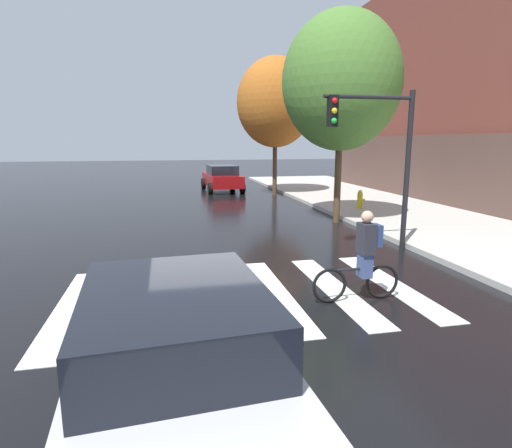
% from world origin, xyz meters
% --- Properties ---
extents(ground_plane, '(120.00, 120.00, 0.00)m').
position_xyz_m(ground_plane, '(0.00, 0.00, 0.00)').
color(ground_plane, black).
extents(crosswalk_stripes, '(6.77, 4.07, 0.01)m').
position_xyz_m(crosswalk_stripes, '(0.45, 0.00, 0.01)').
color(crosswalk_stripes, silver).
rests_on(crosswalk_stripes, ground).
extents(manhole_cover, '(0.64, 0.64, 0.01)m').
position_xyz_m(manhole_cover, '(-0.34, -2.63, 0.00)').
color(manhole_cover, '#473D1E').
rests_on(manhole_cover, ground).
extents(sedan_near, '(2.41, 4.71, 1.59)m').
position_xyz_m(sedan_near, '(-0.89, -3.67, 0.82)').
color(sedan_near, '#B7B7BC').
rests_on(sedan_near, ground).
extents(sedan_mid, '(2.23, 4.49, 1.53)m').
position_xyz_m(sedan_mid, '(2.37, 17.33, 0.79)').
color(sedan_mid, maroon).
rests_on(sedan_mid, ground).
extents(cyclist, '(1.71, 0.36, 1.69)m').
position_xyz_m(cyclist, '(2.57, -0.69, 0.84)').
color(cyclist, black).
rests_on(cyclist, ground).
extents(traffic_light_near, '(2.47, 0.28, 4.20)m').
position_xyz_m(traffic_light_near, '(4.52, 2.54, 2.86)').
color(traffic_light_near, black).
rests_on(traffic_light_near, ground).
extents(fire_hydrant, '(0.33, 0.22, 0.78)m').
position_xyz_m(fire_hydrant, '(6.98, 8.52, 0.53)').
color(fire_hydrant, gold).
rests_on(fire_hydrant, sidewalk).
extents(street_tree_near, '(4.10, 4.10, 7.30)m').
position_xyz_m(street_tree_near, '(5.14, 6.64, 4.93)').
color(street_tree_near, '#4C3823').
rests_on(street_tree_near, ground).
extents(street_tree_mid, '(4.11, 4.11, 7.31)m').
position_xyz_m(street_tree_mid, '(4.96, 14.86, 4.94)').
color(street_tree_mid, '#4C3823').
rests_on(street_tree_mid, ground).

